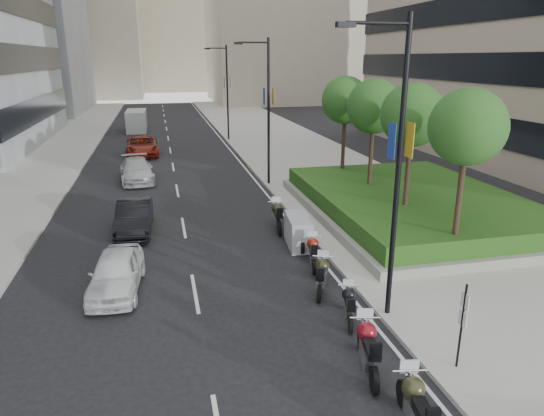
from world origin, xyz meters
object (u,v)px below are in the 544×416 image
object	(u,v)px
car_c	(137,170)
car_d	(142,146)
motorcycle_2	(349,305)
motorcycle_6	(278,216)
motorcycle_0	(416,408)
car_a	(116,272)
motorcycle_4	(313,252)
car_b	(134,217)
motorcycle_3	(321,275)
parking_sign	(462,322)
lamp_post_2	(226,88)
delivery_van	(137,122)
lamp_post_1	(266,105)
motorcycle_5	(298,232)
motorcycle_1	(368,347)
lamp_post_0	(394,159)

from	to	relation	value
car_c	car_d	distance (m)	9.23
motorcycle_2	motorcycle_6	world-z (taller)	motorcycle_6
motorcycle_0	car_a	bearing A→B (deg)	48.24
motorcycle_4	car_b	world-z (taller)	car_b
motorcycle_3	motorcycle_6	distance (m)	6.60
car_b	motorcycle_6	bearing A→B (deg)	-8.60
motorcycle_2	motorcycle_0	bearing A→B (deg)	-167.43
parking_sign	car_a	xyz separation A→B (m)	(-8.93, 6.80, -0.76)
parking_sign	car_b	world-z (taller)	parking_sign
motorcycle_0	car_d	world-z (taller)	car_d
lamp_post_2	delivery_van	bearing A→B (deg)	135.50
lamp_post_1	car_c	bearing A→B (deg)	159.08
lamp_post_2	car_d	distance (m)	10.67
lamp_post_1	lamp_post_2	world-z (taller)	same
motorcycle_0	delivery_van	world-z (taller)	delivery_van
lamp_post_2	parking_sign	world-z (taller)	lamp_post_2
lamp_post_1	car_b	bearing A→B (deg)	-138.38
motorcycle_4	car_c	bearing A→B (deg)	38.53
lamp_post_1	motorcycle_5	bearing A→B (deg)	-95.05
parking_sign	motorcycle_1	xyz separation A→B (m)	(-2.24, 0.61, -0.80)
motorcycle_2	motorcycle_5	bearing A→B (deg)	15.47
lamp_post_2	motorcycle_6	size ratio (longest dim) A/B	3.66
motorcycle_0	delivery_van	size ratio (longest dim) A/B	0.44
lamp_post_2	car_a	bearing A→B (deg)	-104.85
motorcycle_5	motorcycle_6	distance (m)	2.37
lamp_post_1	motorcycle_3	size ratio (longest dim) A/B	4.28
lamp_post_2	motorcycle_6	distance (m)	26.64
motorcycle_5	car_a	size ratio (longest dim) A/B	0.57
motorcycle_2	car_c	size ratio (longest dim) A/B	0.38
parking_sign	motorcycle_4	xyz separation A→B (m)	(-1.59, 7.28, -0.88)
car_a	parking_sign	bearing A→B (deg)	-32.41
lamp_post_0	motorcycle_4	bearing A→B (deg)	102.34
parking_sign	delivery_van	size ratio (longest dim) A/B	0.46
motorcycle_4	car_b	size ratio (longest dim) A/B	0.48
motorcycle_2	car_a	world-z (taller)	car_a
lamp_post_1	parking_sign	size ratio (longest dim) A/B	3.60
motorcycle_6	parking_sign	bearing A→B (deg)	-163.23
motorcycle_4	motorcycle_5	xyz separation A→B (m)	(0.00, 2.13, 0.10)
motorcycle_3	motorcycle_6	xyz separation A→B (m)	(0.04, 6.60, 0.06)
lamp_post_2	motorcycle_0	distance (m)	39.98
motorcycle_3	car_b	world-z (taller)	car_b
lamp_post_0	motorcycle_6	xyz separation A→B (m)	(-1.27, 8.75, -4.41)
car_b	delivery_van	size ratio (longest dim) A/B	0.81
motorcycle_4	parking_sign	bearing A→B (deg)	-153.54
delivery_van	car_b	bearing A→B (deg)	-87.59
motorcycle_3	car_c	size ratio (longest dim) A/B	0.42
delivery_van	lamp_post_1	bearing A→B (deg)	-70.89
motorcycle_5	delivery_van	xyz separation A→B (m)	(-7.93, 37.30, 0.39)
delivery_van	car_d	bearing A→B (deg)	-85.65
car_b	car_d	distance (m)	19.34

